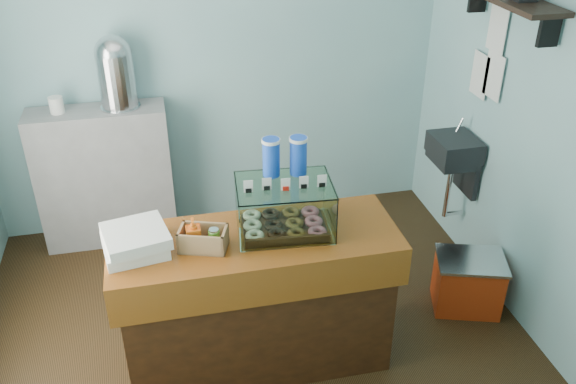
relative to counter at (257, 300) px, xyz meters
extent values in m
plane|color=black|center=(0.00, 0.25, -0.46)|extent=(3.50, 3.50, 0.00)
cube|color=#79A7B1|center=(0.00, 1.75, 0.94)|extent=(3.50, 0.04, 2.80)
cube|color=#79A7B1|center=(0.00, -1.25, 0.94)|extent=(3.50, 0.04, 2.80)
cube|color=#79A7B1|center=(1.75, 0.25, 0.94)|extent=(0.04, 3.00, 2.80)
cube|color=black|center=(1.58, 0.80, 0.44)|extent=(0.30, 0.35, 0.15)
cube|color=black|center=(1.71, 0.80, 0.24)|extent=(0.04, 0.30, 0.35)
cylinder|color=silver|center=(1.65, 0.90, 0.56)|extent=(0.02, 0.02, 0.12)
cylinder|color=silver|center=(1.58, 0.80, 0.09)|extent=(0.04, 0.04, 0.45)
cube|color=black|center=(1.67, 0.15, 1.44)|extent=(0.12, 0.03, 0.18)
cube|color=white|center=(1.73, 0.70, 0.99)|extent=(0.01, 0.21, 0.30)
cube|color=white|center=(1.73, 0.87, 0.94)|extent=(0.01, 0.21, 0.30)
cube|color=white|center=(1.73, 0.75, 1.29)|extent=(0.01, 0.21, 0.30)
cube|color=#431F0C|center=(0.00, 0.00, -0.04)|extent=(1.50, 0.56, 0.84)
cube|color=#4F220A|center=(0.00, 0.00, 0.41)|extent=(1.60, 0.60, 0.06)
cube|color=#4F220A|center=(0.00, -0.28, 0.29)|extent=(1.60, 0.04, 0.18)
cube|color=gray|center=(-0.90, 1.57, 0.09)|extent=(1.00, 0.32, 1.10)
cube|color=#311E0E|center=(0.17, 0.04, 0.45)|extent=(0.49, 0.37, 0.02)
torus|color=beige|center=(-0.01, -0.05, 0.48)|extent=(0.10, 0.10, 0.03)
torus|color=black|center=(0.11, -0.06, 0.48)|extent=(0.10, 0.10, 0.03)
torus|color=brown|center=(0.22, -0.06, 0.48)|extent=(0.10, 0.10, 0.03)
torus|color=pink|center=(0.34, -0.07, 0.48)|extent=(0.10, 0.10, 0.03)
torus|color=beige|center=(0.00, 0.06, 0.48)|extent=(0.10, 0.10, 0.03)
torus|color=black|center=(0.12, 0.05, 0.48)|extent=(0.10, 0.10, 0.03)
torus|color=brown|center=(0.23, 0.04, 0.48)|extent=(0.10, 0.10, 0.03)
torus|color=pink|center=(0.34, 0.03, 0.48)|extent=(0.10, 0.10, 0.03)
torus|color=beige|center=(0.01, 0.16, 0.48)|extent=(0.10, 0.10, 0.03)
torus|color=black|center=(0.13, 0.15, 0.48)|extent=(0.10, 0.10, 0.03)
torus|color=brown|center=(0.24, 0.14, 0.48)|extent=(0.10, 0.10, 0.03)
torus|color=pink|center=(0.35, 0.13, 0.48)|extent=(0.10, 0.10, 0.03)
cube|color=white|center=(0.16, -0.14, 0.58)|extent=(0.51, 0.05, 0.28)
cube|color=white|center=(0.19, 0.23, 0.58)|extent=(0.51, 0.05, 0.28)
cube|color=white|center=(-0.08, 0.07, 0.58)|extent=(0.04, 0.37, 0.28)
cube|color=white|center=(0.43, 0.02, 0.58)|extent=(0.04, 0.37, 0.28)
cube|color=white|center=(0.17, 0.04, 0.73)|extent=(0.56, 0.43, 0.01)
cube|color=white|center=(-0.03, 0.01, 0.76)|extent=(0.05, 0.01, 0.07)
cube|color=black|center=(-0.03, 0.01, 0.74)|extent=(0.03, 0.02, 0.02)
cube|color=white|center=(0.07, 0.00, 0.76)|extent=(0.05, 0.01, 0.07)
cube|color=black|center=(0.07, 0.00, 0.74)|extent=(0.03, 0.02, 0.02)
cube|color=white|center=(0.17, -0.01, 0.76)|extent=(0.05, 0.01, 0.07)
cube|color=red|center=(0.17, -0.01, 0.74)|extent=(0.03, 0.02, 0.02)
cube|color=white|center=(0.27, -0.01, 0.76)|extent=(0.05, 0.01, 0.07)
cube|color=black|center=(0.27, -0.01, 0.74)|extent=(0.03, 0.02, 0.02)
cube|color=white|center=(0.37, -0.02, 0.76)|extent=(0.05, 0.01, 0.07)
cube|color=black|center=(0.37, -0.02, 0.74)|extent=(0.03, 0.02, 0.02)
cylinder|color=blue|center=(0.13, 0.17, 0.84)|extent=(0.09, 0.09, 0.22)
cylinder|color=white|center=(0.13, 0.17, 0.94)|extent=(0.10, 0.10, 0.02)
cylinder|color=blue|center=(0.28, 0.15, 0.84)|extent=(0.09, 0.09, 0.22)
cylinder|color=white|center=(0.28, 0.15, 0.94)|extent=(0.10, 0.10, 0.02)
cube|color=#A37851|center=(-0.29, -0.04, 0.45)|extent=(0.28, 0.22, 0.01)
cube|color=#A37851|center=(-0.31, -0.10, 0.50)|extent=(0.24, 0.09, 0.12)
cube|color=#A37851|center=(-0.26, 0.03, 0.50)|extent=(0.24, 0.09, 0.12)
cube|color=#A37851|center=(-0.40, 0.00, 0.50)|extent=(0.06, 0.15, 0.12)
cube|color=#A37851|center=(-0.17, -0.08, 0.50)|extent=(0.06, 0.15, 0.12)
imported|color=orange|center=(-0.33, -0.02, 0.54)|extent=(0.10, 0.10, 0.17)
cylinder|color=#458524|center=(-0.23, -0.06, 0.50)|extent=(0.06, 0.06, 0.10)
cylinder|color=silver|center=(-0.23, -0.06, 0.56)|extent=(0.05, 0.05, 0.01)
cube|color=white|center=(-0.64, 0.02, 0.47)|extent=(0.37, 0.37, 0.06)
cube|color=white|center=(-0.63, 0.01, 0.54)|extent=(0.38, 0.38, 0.06)
cylinder|color=silver|center=(-0.71, 1.59, 0.65)|extent=(0.29, 0.29, 0.01)
cylinder|color=silver|center=(-0.71, 1.59, 0.85)|extent=(0.26, 0.26, 0.39)
sphere|color=silver|center=(-0.71, 1.59, 1.04)|extent=(0.26, 0.26, 0.26)
cube|color=#B32E0E|center=(1.47, 0.17, -0.27)|extent=(0.50, 0.43, 0.37)
cube|color=silver|center=(1.47, 0.17, -0.08)|extent=(0.53, 0.46, 0.02)
camera|label=1|loc=(-0.43, -2.74, 2.33)|focal=38.00mm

